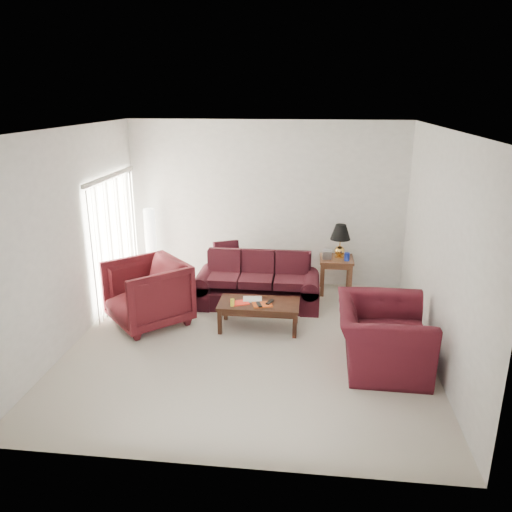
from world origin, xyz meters
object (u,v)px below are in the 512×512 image
Objects in this scene: sofa at (257,281)px; floor_lamp at (151,246)px; armchair_left at (148,293)px; end_table at (336,275)px; armchair_right at (382,336)px; coffee_table at (259,315)px.

floor_lamp is (-2.07, 0.79, 0.30)m from sofa.
armchair_left is at bearing -74.24° from floor_lamp.
floor_lamp is 1.78m from armchair_left.
end_table is 0.44× the size of floor_lamp.
armchair_left is at bearing -150.58° from end_table.
floor_lamp is 4.71m from armchair_right.
armchair_left is at bearing -179.22° from coffee_table.
coffee_table is (2.20, -1.69, -0.51)m from floor_lamp.
floor_lamp reaches higher than coffee_table.
armchair_right reaches higher than end_table.
floor_lamp reaches higher than end_table.
sofa is 1.83m from armchair_left.
end_table is at bearing 76.43° from armchair_left.
armchair_left is (0.48, -1.70, -0.22)m from floor_lamp.
end_table is 3.44m from floor_lamp.
floor_lamp reaches higher than armchair_left.
floor_lamp is at bearing 152.77° from armchair_left.
sofa is 1.89× the size of armchair_left.
armchair_right is at bearing -78.98° from end_table.
coffee_table is at bearing -82.03° from sofa.
sofa is at bearing -20.95° from floor_lamp.
floor_lamp reaches higher than sofa.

